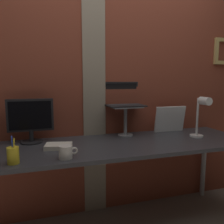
% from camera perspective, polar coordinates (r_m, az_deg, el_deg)
% --- Properties ---
extents(brick_wall_back, '(3.55, 0.16, 2.44)m').
position_cam_1_polar(brick_wall_back, '(2.26, -0.64, 6.04)').
color(brick_wall_back, brown).
rests_on(brick_wall_back, ground_plane).
extents(desk, '(2.38, 0.71, 0.77)m').
position_cam_1_polar(desk, '(1.94, 0.88, -9.65)').
color(desk, '#333338').
rests_on(desk, ground_plane).
extents(monitor, '(0.37, 0.18, 0.37)m').
position_cam_1_polar(monitor, '(2.02, -19.55, -1.42)').
color(monitor, black).
rests_on(monitor, desk).
extents(laptop_stand, '(0.28, 0.22, 0.28)m').
position_cam_1_polar(laptop_stand, '(2.15, 3.36, -1.03)').
color(laptop_stand, gray).
rests_on(laptop_stand, desk).
extents(laptop, '(0.34, 0.27, 0.22)m').
position_cam_1_polar(laptop, '(2.19, 2.80, 3.20)').
color(laptop, black).
rests_on(laptop, laptop_stand).
extents(whiteboard_panel, '(0.32, 0.06, 0.26)m').
position_cam_1_polar(whiteboard_panel, '(2.39, 14.18, -1.73)').
color(whiteboard_panel, white).
rests_on(whiteboard_panel, desk).
extents(desk_lamp, '(0.12, 0.20, 0.37)m').
position_cam_1_polar(desk_lamp, '(2.20, 21.32, -0.15)').
color(desk_lamp, white).
rests_on(desk_lamp, desk).
extents(pen_cup, '(0.07, 0.07, 0.18)m').
position_cam_1_polar(pen_cup, '(1.59, -23.34, -9.82)').
color(pen_cup, yellow).
rests_on(pen_cup, desk).
extents(coffee_mug, '(0.13, 0.09, 0.09)m').
position_cam_1_polar(coffee_mug, '(1.58, -11.36, -9.72)').
color(coffee_mug, silver).
rests_on(coffee_mug, desk).
extents(paper_clutter_stack, '(0.22, 0.18, 0.03)m').
position_cam_1_polar(paper_clutter_stack, '(1.83, -13.13, -8.25)').
color(paper_clutter_stack, silver).
rests_on(paper_clutter_stack, desk).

